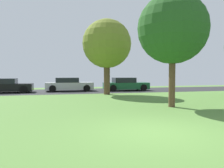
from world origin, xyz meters
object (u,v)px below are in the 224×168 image
Objects in this scene: oak_tree_right at (107,44)px; parked_car_silver at (69,85)px; birch_tree_lone at (173,29)px; parked_car_black at (6,86)px; parked_car_green at (125,85)px.

oak_tree_right is 6.22m from parked_car_silver.
oak_tree_right is 1.06× the size of birch_tree_lone.
oak_tree_right is at bearing -23.80° from parked_car_black.
parked_car_silver reaches higher than parked_car_green.
oak_tree_right is 1.37× the size of parked_car_black.
parked_car_silver is 5.65m from parked_car_green.
parked_car_black is 5.64m from parked_car_silver.
birch_tree_lone is 15.64m from parked_car_black.
oak_tree_right reaches higher than parked_car_green.
parked_car_silver is at bearing 173.79° from parked_car_green.
parked_car_silver is at bearing 5.16° from parked_car_black.
parked_car_silver is (-2.86, 4.25, -3.53)m from oak_tree_right.
oak_tree_right is 1.38× the size of parked_car_green.
parked_car_green is (11.24, -0.10, 0.01)m from parked_car_black.
oak_tree_right is 1.36× the size of parked_car_silver.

